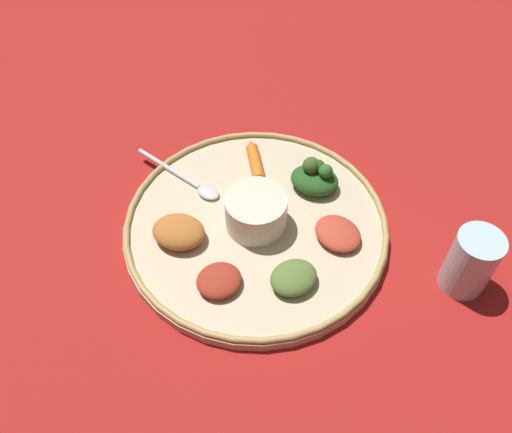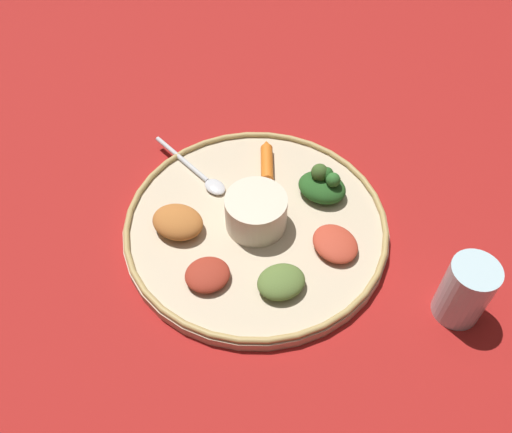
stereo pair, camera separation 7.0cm
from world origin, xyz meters
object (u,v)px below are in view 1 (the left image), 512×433
Objects in this scene: center_bowl at (256,211)px; carrot_near_spoon at (255,160)px; drinking_glass at (469,265)px; greens_pile at (315,177)px; spoon at (190,181)px.

carrot_near_spoon is at bearing 77.13° from center_bowl.
drinking_glass is at bearing -50.60° from carrot_near_spoon.
drinking_glass reaches higher than carrot_near_spoon.
greens_pile is (0.09, 0.05, -0.01)m from center_bowl.
drinking_glass is (0.13, -0.19, 0.00)m from greens_pile.
center_bowl is at bearing -51.95° from spoon.
drinking_glass is at bearing -31.62° from center_bowl.
center_bowl is 0.91× the size of drinking_glass.
carrot_near_spoon reaches higher than spoon.
center_bowl is 0.63× the size of spoon.
spoon is 0.38m from drinking_glass.
drinking_glass is at bearing -37.77° from spoon.
carrot_near_spoon is (0.10, 0.02, 0.00)m from spoon.
greens_pile is (0.17, -0.05, 0.01)m from spoon.
center_bowl is 0.27m from drinking_glass.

